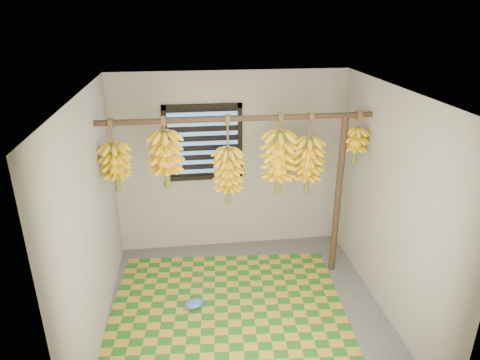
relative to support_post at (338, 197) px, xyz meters
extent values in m
cube|color=#464646|center=(-1.20, -0.70, -1.00)|extent=(3.00, 3.00, 0.01)
cube|color=silver|center=(-1.20, -0.70, 1.40)|extent=(3.00, 3.00, 0.01)
cube|color=gray|center=(-1.20, 0.80, 0.20)|extent=(3.00, 0.01, 2.40)
cube|color=gray|center=(-2.71, -0.70, 0.20)|extent=(0.01, 3.00, 2.40)
cube|color=gray|center=(0.30, -0.70, 0.20)|extent=(0.01, 3.00, 2.40)
cube|color=black|center=(-1.55, 0.78, 0.50)|extent=(1.00, 0.04, 1.00)
cylinder|color=#412F1F|center=(-1.20, 0.00, 1.00)|extent=(3.00, 0.06, 0.06)
cylinder|color=#412F1F|center=(0.00, 0.00, 0.00)|extent=(0.08, 0.08, 2.00)
cube|color=#1E5B1A|center=(-1.40, -0.58, -0.99)|extent=(2.72, 2.25, 0.01)
ellipsoid|color=blue|center=(-1.77, -0.55, -0.95)|extent=(0.26, 0.22, 0.09)
cylinder|color=brown|center=(-2.53, 0.00, 0.89)|extent=(0.02, 0.02, 0.28)
cylinder|color=#4C5923|center=(-2.53, 0.00, 0.53)|extent=(0.05, 0.05, 0.50)
cylinder|color=brown|center=(-1.99, 0.00, 0.94)|extent=(0.02, 0.02, 0.17)
cylinder|color=#4C5923|center=(-1.99, 0.00, 0.59)|extent=(0.07, 0.07, 0.59)
cylinder|color=brown|center=(-1.31, 0.00, 0.84)|extent=(0.02, 0.02, 0.39)
cylinder|color=#4C5923|center=(-1.31, 0.00, 0.37)|extent=(0.05, 0.05, 0.62)
cylinder|color=brown|center=(-0.74, 0.00, 0.92)|extent=(0.02, 0.02, 0.22)
cylinder|color=#4C5923|center=(-0.74, 0.00, 0.50)|extent=(0.06, 0.06, 0.69)
cylinder|color=brown|center=(-0.40, 0.00, 0.88)|extent=(0.02, 0.02, 0.30)
cylinder|color=#4C5923|center=(-0.40, 0.00, 0.45)|extent=(0.06, 0.06, 0.62)
cylinder|color=brown|center=(0.15, 0.00, 0.93)|extent=(0.02, 0.02, 0.20)
cylinder|color=#4C5923|center=(0.15, 0.00, 0.67)|extent=(0.05, 0.05, 0.39)
camera|label=1|loc=(-1.77, -4.45, 2.13)|focal=32.00mm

